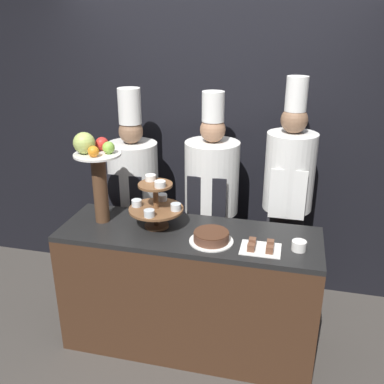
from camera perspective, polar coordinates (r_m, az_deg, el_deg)
ground_plane at (r=3.18m, az=-1.77°, el=-22.60°), size 14.00×14.00×0.00m
wall_back at (r=3.58m, az=3.29°, el=8.53°), size 10.00×0.06×2.80m
buffet_counter at (r=3.10m, az=-0.45°, el=-12.92°), size 1.75×0.57×0.92m
tiered_stand at (r=2.87m, az=-4.83°, el=-1.53°), size 0.37×0.37×0.35m
fruit_pedestal at (r=2.94m, az=-12.70°, el=3.44°), size 0.32×0.32×0.64m
cake_round at (r=2.73m, az=2.59°, el=-6.02°), size 0.28×0.28×0.07m
cup_white at (r=2.72m, az=14.07°, el=-6.95°), size 0.09×0.09×0.06m
cake_square_tray at (r=2.68m, az=9.14°, el=-7.26°), size 0.25×0.19×0.05m
chef_left at (r=3.53m, az=-7.73°, el=0.08°), size 0.40×0.40×1.76m
chef_center_left at (r=3.35m, az=2.61°, el=-0.65°), size 0.42×0.42×1.76m
chef_center_right at (r=3.27m, az=12.63°, el=-0.25°), size 0.36×0.36×1.88m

